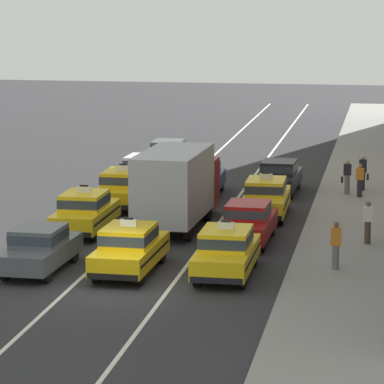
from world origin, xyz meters
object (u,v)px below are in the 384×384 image
sedan_left_fifth (168,154)px  taxi_right_nearest (226,251)px  pedestrian_trailing (363,173)px  taxi_right_third (266,197)px  pedestrian_near_crosswalk (336,245)px  taxi_center_nearest (129,248)px  sedan_left_nearest (40,247)px  taxi_left_third (124,187)px  pedestrian_by_storefront (360,180)px  pedestrian_far_corner (368,222)px  sedan_center_third (202,178)px  box_truck_center_second (178,185)px  sedan_right_second (248,221)px  sedan_left_fourth (144,170)px  pedestrian_mid_block (347,177)px  sedan_right_fourth (279,176)px  taxi_left_second (85,211)px

sedan_left_fifth → taxi_right_nearest: 22.78m
pedestrian_trailing → taxi_right_third: bearing=-121.2°
pedestrian_near_crosswalk → taxi_center_nearest: bearing=-170.1°
sedan_left_nearest → taxi_left_third: 11.74m
pedestrian_by_storefront → pedestrian_far_corner: 9.61m
taxi_right_nearest → pedestrian_near_crosswalk: (3.62, 1.07, 0.12)m
pedestrian_trailing → pedestrian_near_crosswalk: bearing=-91.8°
taxi_left_third → sedan_center_third: (2.98, 3.26, -0.03)m
sedan_left_fifth → taxi_right_third: bearing=-60.6°
box_truck_center_second → sedan_right_second: 4.02m
sedan_left_fourth → pedestrian_far_corner: size_ratio=2.68×
pedestrian_mid_block → sedan_left_nearest: bearing=-121.7°
taxi_right_nearest → sedan_center_third: bearing=102.9°
sedan_left_fourth → pedestrian_by_storefront: (10.54, -1.58, 0.09)m
sedan_center_third → sedan_right_second: 9.99m
taxi_center_nearest → pedestrian_near_crosswalk: 7.06m
sedan_left_nearest → taxi_left_third: size_ratio=0.95×
sedan_left_nearest → box_truck_center_second: box_truck_center_second is taller
box_truck_center_second → pedestrian_far_corner: bearing=-16.3°
pedestrian_mid_block → pedestrian_by_storefront: 0.93m
taxi_center_nearest → pedestrian_by_storefront: bearing=63.7°
pedestrian_far_corner → taxi_left_third: bearing=150.8°
sedan_right_fourth → pedestrian_by_storefront: size_ratio=2.80×
sedan_right_fourth → pedestrian_by_storefront: pedestrian_by_storefront is taller
taxi_center_nearest → sedan_center_third: size_ratio=1.06×
taxi_right_nearest → pedestrian_mid_block: 15.79m
pedestrian_near_crosswalk → pedestrian_by_storefront: 13.66m
box_truck_center_second → sedan_center_third: size_ratio=1.62×
taxi_left_second → sedan_left_fourth: (0.03, 10.57, -0.03)m
sedan_center_third → sedan_right_fourth: size_ratio=1.00×
sedan_left_nearest → sedan_right_second: (6.51, 5.61, 0.00)m
taxi_center_nearest → taxi_right_nearest: (3.33, 0.15, 0.00)m
sedan_center_third → pedestrian_by_storefront: 7.36m
taxi_center_nearest → box_truck_center_second: size_ratio=0.65×
sedan_right_fourth → pedestrian_by_storefront: bearing=-15.8°
taxi_left_third → taxi_center_nearest: bearing=-75.3°
pedestrian_mid_block → taxi_left_second: bearing=-135.8°
pedestrian_near_crosswalk → sedan_left_nearest: bearing=-171.2°
pedestrian_by_storefront → pedestrian_trailing: (0.09, 1.84, 0.06)m
pedestrian_trailing → sedan_left_fifth: bearing=153.3°
pedestrian_by_storefront → pedestrian_far_corner: size_ratio=0.95×
sedan_left_fifth → taxi_center_nearest: size_ratio=0.94×
sedan_left_nearest → pedestrian_trailing: pedestrian_trailing is taller
taxi_right_third → taxi_right_nearest: bearing=-91.2°
pedestrian_by_storefront → pedestrian_mid_block: bearing=131.4°
sedan_right_second → sedan_left_fifth: bearing=111.2°
sedan_right_fourth → pedestrian_mid_block: size_ratio=2.68×
sedan_left_nearest → taxi_right_nearest: (6.42, 0.49, 0.03)m
taxi_left_second → pedestrian_by_storefront: taxi_left_second is taller
sedan_right_fourth → pedestrian_mid_block: (3.22, -0.39, 0.12)m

